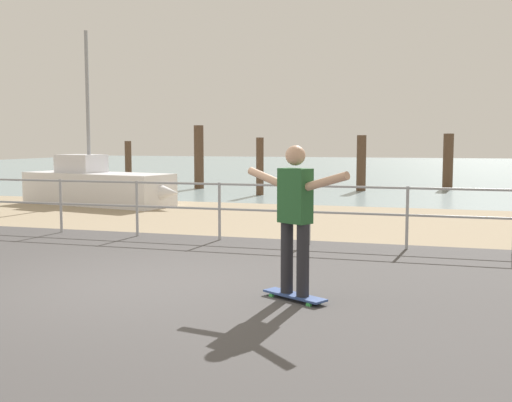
% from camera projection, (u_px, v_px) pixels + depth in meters
% --- Properties ---
extents(ground_plane, '(24.00, 10.00, 0.04)m').
position_uv_depth(ground_plane, '(80.00, 307.00, 6.66)').
color(ground_plane, '#474444').
rests_on(ground_plane, ground).
extents(beach_strip, '(24.00, 6.00, 0.04)m').
position_uv_depth(beach_strip, '(273.00, 218.00, 14.29)').
color(beach_strip, tan).
rests_on(beach_strip, ground).
extents(sea_surface, '(72.00, 50.00, 0.04)m').
position_uv_depth(sea_surface, '(383.00, 168.00, 41.00)').
color(sea_surface, '#849EA3').
rests_on(sea_surface, ground).
extents(railing_fence, '(13.04, 0.05, 1.05)m').
position_uv_depth(railing_fence, '(137.00, 200.00, 11.47)').
color(railing_fence, '#9EA0A5').
rests_on(railing_fence, ground).
extents(sailboat, '(5.07, 2.30, 4.78)m').
position_uv_depth(sailboat, '(102.00, 187.00, 17.12)').
color(sailboat, silver).
rests_on(sailboat, ground).
extents(skateboard, '(0.79, 0.57, 0.08)m').
position_uv_depth(skateboard, '(295.00, 296.00, 6.89)').
color(skateboard, '#334C8C').
rests_on(skateboard, ground).
extents(skateboarder, '(1.30, 0.79, 1.65)m').
position_uv_depth(skateboarder, '(295.00, 211.00, 6.80)').
color(skateboarder, '#26262B').
rests_on(skateboarder, skateboard).
extents(groyne_post_0, '(0.26, 0.26, 1.77)m').
position_uv_depth(groyne_post_0, '(128.00, 164.00, 23.89)').
color(groyne_post_0, '#513826').
rests_on(groyne_post_0, ground).
extents(groyne_post_1, '(0.36, 0.36, 2.35)m').
position_uv_depth(groyne_post_1, '(199.00, 157.00, 22.96)').
color(groyne_post_1, '#513826').
rests_on(groyne_post_1, ground).
extents(groyne_post_2, '(0.25, 0.25, 1.89)m').
position_uv_depth(groyne_post_2, '(260.00, 167.00, 20.19)').
color(groyne_post_2, '#513826').
rests_on(groyne_post_2, ground).
extents(groyne_post_3, '(0.33, 0.33, 1.98)m').
position_uv_depth(groyne_post_3, '(361.00, 163.00, 21.92)').
color(groyne_post_3, '#513826').
rests_on(groyne_post_3, ground).
extents(groyne_post_4, '(0.37, 0.37, 2.05)m').
position_uv_depth(groyne_post_4, '(448.00, 161.00, 23.08)').
color(groyne_post_4, '#513826').
rests_on(groyne_post_4, ground).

